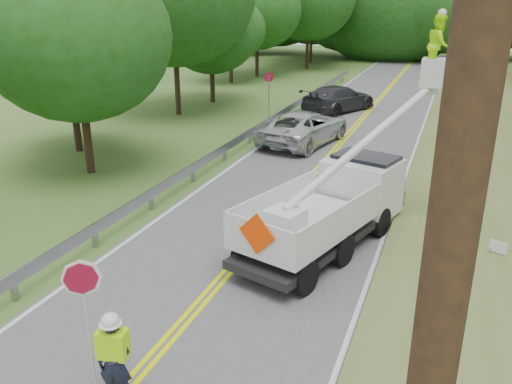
% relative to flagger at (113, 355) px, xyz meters
% --- Properties ---
extents(ground, '(140.00, 140.00, 0.00)m').
position_rel_flagger_xyz_m(ground, '(-0.06, 0.95, -0.98)').
color(ground, '#345B24').
rests_on(ground, ground).
extents(road, '(7.20, 96.00, 0.03)m').
position_rel_flagger_xyz_m(road, '(-0.06, 14.95, -0.97)').
color(road, '#4E4D4F').
rests_on(road, ground).
extents(guardrail, '(0.18, 48.00, 0.77)m').
position_rel_flagger_xyz_m(guardrail, '(-4.08, 15.85, -0.43)').
color(guardrail, gray).
rests_on(guardrail, ground).
extents(utility_poles, '(1.60, 43.30, 10.00)m').
position_rel_flagger_xyz_m(utility_poles, '(4.94, 17.96, 4.29)').
color(utility_poles, black).
rests_on(utility_poles, ground).
extents(tall_grass_verge, '(7.00, 96.00, 0.30)m').
position_rel_flagger_xyz_m(tall_grass_verge, '(7.04, 14.95, -0.83)').
color(tall_grass_verge, '#5C6531').
rests_on(tall_grass_verge, ground).
extents(treeline_left, '(10.95, 56.11, 11.03)m').
position_rel_flagger_xyz_m(treeline_left, '(-10.32, 31.13, 4.99)').
color(treeline_left, '#332319').
rests_on(treeline_left, ground).
extents(treeline_horizon, '(57.84, 14.84, 12.90)m').
position_rel_flagger_xyz_m(treeline_horizon, '(1.59, 56.94, 4.52)').
color(treeline_horizon, '#20490F').
rests_on(treeline_horizon, ground).
extents(flagger, '(1.07, 0.48, 2.69)m').
position_rel_flagger_xyz_m(flagger, '(0.00, 0.00, 0.00)').
color(flagger, '#191E33').
rests_on(flagger, road).
extents(bucket_truck, '(4.62, 6.54, 6.20)m').
position_rel_flagger_xyz_m(bucket_truck, '(2.31, 8.11, 0.48)').
color(bucket_truck, black).
rests_on(bucket_truck, road).
extents(suv_silver, '(3.70, 6.11, 1.59)m').
position_rel_flagger_xyz_m(suv_silver, '(-1.73, 17.85, -0.17)').
color(suv_silver, silver).
rests_on(suv_silver, road).
extents(suv_darkgrey, '(4.25, 5.81, 1.56)m').
position_rel_flagger_xyz_m(suv_darkgrey, '(-1.83, 25.90, -0.18)').
color(suv_darkgrey, '#33343A').
rests_on(suv_darkgrey, road).
extents(stop_sign_permanent, '(0.52, 0.26, 2.67)m').
position_rel_flagger_xyz_m(stop_sign_permanent, '(-5.15, 22.40, 0.81)').
color(stop_sign_permanent, gray).
rests_on(stop_sign_permanent, ground).
extents(yard_sign, '(0.43, 0.20, 0.66)m').
position_rel_flagger_xyz_m(yard_sign, '(6.39, 7.83, -0.51)').
color(yard_sign, white).
rests_on(yard_sign, ground).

